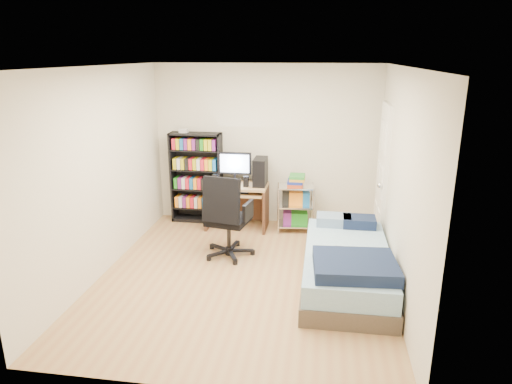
% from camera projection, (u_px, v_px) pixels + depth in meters
% --- Properties ---
extents(room, '(3.58, 4.08, 2.58)m').
position_uv_depth(room, '(243.00, 179.00, 5.25)').
color(room, tan).
rests_on(room, ground).
extents(media_shelf, '(0.81, 0.27, 1.51)m').
position_uv_depth(media_shelf, '(197.00, 177.00, 7.30)').
color(media_shelf, black).
rests_on(media_shelf, room).
extents(computer_desk, '(0.94, 0.55, 1.19)m').
position_uv_depth(computer_desk, '(243.00, 188.00, 7.05)').
color(computer_desk, tan).
rests_on(computer_desk, room).
extents(office_chair, '(0.79, 0.79, 1.15)m').
position_uv_depth(office_chair, '(227.00, 231.00, 6.08)').
color(office_chair, black).
rests_on(office_chair, room).
extents(wire_cart, '(0.59, 0.45, 0.89)m').
position_uv_depth(wire_cart, '(296.00, 195.00, 6.93)').
color(wire_cart, silver).
rests_on(wire_cart, room).
extents(bed, '(1.01, 2.01, 0.57)m').
position_uv_depth(bed, '(347.00, 265.00, 5.35)').
color(bed, brown).
rests_on(bed, room).
extents(door, '(0.12, 0.80, 2.00)m').
position_uv_depth(door, '(382.00, 176.00, 6.36)').
color(door, white).
rests_on(door, room).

